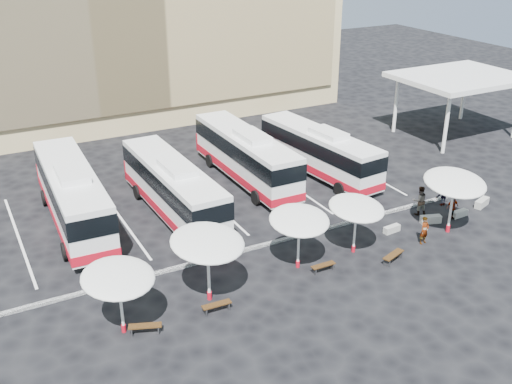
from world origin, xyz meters
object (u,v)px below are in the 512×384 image
bus_3 (319,150)px  passenger_0 (424,230)px  wood_bench_0 (145,327)px  bus_2 (246,154)px  sunshade_1 (207,243)px  conc_bench_1 (431,219)px  conc_bench_2 (460,214)px  wood_bench_2 (323,266)px  wood_bench_1 (217,306)px  sunshade_4 (455,183)px  passenger_2 (452,207)px  sunshade_3 (357,208)px  passenger_1 (420,201)px  passenger_3 (444,194)px  conc_bench_0 (392,229)px  bus_1 (173,187)px  sunshade_0 (118,278)px  sunshade_2 (299,220)px  wood_bench_3 (393,256)px  conc_bench_3 (482,203)px

bus_3 → passenger_0: bearing=-97.7°
wood_bench_0 → passenger_0: passenger_0 is taller
bus_2 → sunshade_1: (-8.33, -12.36, 1.19)m
conc_bench_1 → conc_bench_2: (2.19, -0.21, -0.03)m
sunshade_1 → wood_bench_2: sunshade_1 is taller
wood_bench_1 → wood_bench_2: bearing=5.4°
sunshade_4 → passenger_2: size_ratio=2.69×
wood_bench_2 → wood_bench_0: bearing=-176.5°
wood_bench_1 → passenger_2: 17.01m
passenger_2 → sunshade_3: bearing=-173.2°
sunshade_3 → sunshade_4: 6.44m
sunshade_1 → passenger_1: size_ratio=2.47×
wood_bench_2 → passenger_3: size_ratio=0.88×
wood_bench_2 → conc_bench_0: 6.31m
bus_1 → sunshade_0: bus_1 is taller
passenger_0 → passenger_1: bearing=44.7°
wood_bench_1 → passenger_3: 18.22m
sunshade_2 → wood_bench_3: bearing=-22.0°
bus_1 → conc_bench_3: 19.86m
bus_2 → sunshade_0: (-12.76, -12.89, 0.89)m
bus_3 → sunshade_3: 11.41m
bus_2 → wood_bench_0: bearing=-131.4°
wood_bench_2 → passenger_0: 6.80m
bus_3 → conc_bench_3: size_ratio=8.79×
sunshade_1 → passenger_2: bearing=3.1°
sunshade_4 → sunshade_2: bearing=175.6°
sunshade_2 → passenger_2: size_ratio=2.29×
passenger_1 → bus_1: bearing=-9.8°
wood_bench_0 → wood_bench_2: wood_bench_0 is taller
sunshade_3 → sunshade_4: size_ratio=0.86×
passenger_2 → passenger_1: bearing=136.8°
sunshade_3 → wood_bench_0: (-12.59, -1.55, -2.37)m
bus_2 → conc_bench_1: bearing=-58.3°
sunshade_0 → sunshade_1: size_ratio=0.90×
wood_bench_1 → conc_bench_0: wood_bench_1 is taller
sunshade_2 → passenger_3: bearing=9.8°
sunshade_0 → passenger_3: size_ratio=2.69×
sunshade_0 → wood_bench_3: size_ratio=2.63×
sunshade_4 → passenger_3: 4.43m
sunshade_3 → passenger_0: size_ratio=2.20×
sunshade_4 → conc_bench_3: bearing=19.3°
conc_bench_1 → wood_bench_0: bearing=-173.4°
bus_1 → conc_bench_3: bus_1 is taller
sunshade_3 → sunshade_0: bearing=-175.9°
wood_bench_1 → bus_3: bearing=41.4°
bus_1 → sunshade_4: (13.53, -9.77, 1.26)m
wood_bench_1 → wood_bench_2: 6.46m
sunshade_1 → wood_bench_1: sunshade_1 is taller
wood_bench_0 → conc_bench_3: bearing=5.9°
bus_3 → conc_bench_2: (3.96, -10.00, -1.62)m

